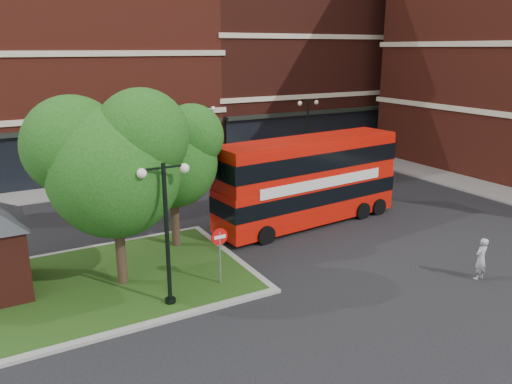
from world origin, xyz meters
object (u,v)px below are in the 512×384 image
car_silver (124,182)px  bus (308,175)px  car_white (282,162)px  woman (481,259)px

car_silver → bus: bearing=-140.1°
bus → car_white: (4.55, 9.60, -1.74)m
car_white → car_silver: bearing=91.3°
bus → car_white: size_ratio=2.27×
bus → car_white: 10.77m
car_silver → car_white: (11.17, -0.02, 0.01)m
bus → car_white: bearing=59.4°
bus → woman: 8.81m
car_white → woman: bearing=173.6°
bus → woman: size_ratio=6.09×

